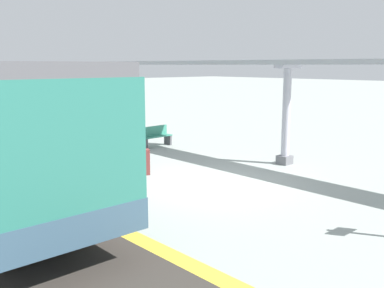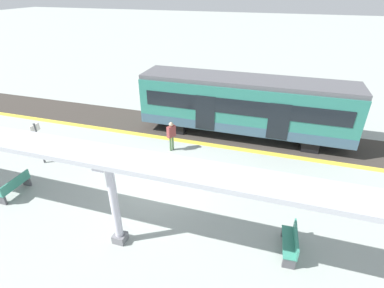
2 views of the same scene
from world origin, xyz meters
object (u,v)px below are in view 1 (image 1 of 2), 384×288
object	(u,v)px
bench_mid_platform	(155,136)
passenger_waiting_near_edge	(139,166)
canopy_pillar_third	(109,97)
canopy_pillar_second	(286,115)

from	to	relation	value
bench_mid_platform	passenger_waiting_near_edge	size ratio (longest dim) A/B	0.91
canopy_pillar_third	bench_mid_platform	distance (m)	5.91
canopy_pillar_second	passenger_waiting_near_edge	bearing A→B (deg)	-175.44
passenger_waiting_near_edge	canopy_pillar_third	bearing A→B (deg)	61.08
canopy_pillar_second	canopy_pillar_third	world-z (taller)	same
bench_mid_platform	passenger_waiting_near_edge	xyz separation A→B (m)	(-5.31, -6.29, 0.60)
canopy_pillar_third	passenger_waiting_near_edge	xyz separation A→B (m)	(-6.58, -11.91, -0.70)
passenger_waiting_near_edge	bench_mid_platform	bearing A→B (deg)	49.86
canopy_pillar_second	bench_mid_platform	distance (m)	6.05
canopy_pillar_third	bench_mid_platform	bearing A→B (deg)	-102.78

